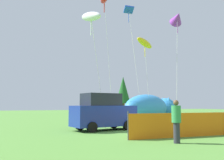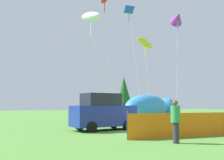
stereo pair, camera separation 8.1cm
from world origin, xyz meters
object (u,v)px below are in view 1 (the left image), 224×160
at_px(spectator_in_grey_shirt, 176,119).
at_px(kite_purple_delta, 177,18).
at_px(parked_car, 103,112).
at_px(kite_yellow_hero, 145,43).
at_px(kite_white_ghost, 91,17).
at_px(kite_blue_box, 129,12).
at_px(inflatable_cat, 151,109).
at_px(folding_chair, 184,121).

height_order(spectator_in_grey_shirt, kite_purple_delta, kite_purple_delta).
xyz_separation_m(parked_car, spectator_in_grey_shirt, (0.84, -6.06, -0.13)).
relative_size(kite_yellow_hero, kite_white_ghost, 0.99).
bearing_deg(kite_white_ghost, kite_yellow_hero, 33.53).
height_order(kite_yellow_hero, kite_blue_box, kite_blue_box).
distance_m(kite_yellow_hero, kite_blue_box, 3.64).
xyz_separation_m(parked_car, kite_purple_delta, (7.31, 1.77, 7.65)).
bearing_deg(kite_blue_box, spectator_in_grey_shirt, -109.39).
relative_size(inflatable_cat, spectator_in_grey_shirt, 4.62).
distance_m(folding_chair, spectator_in_grey_shirt, 5.83).
relative_size(parked_car, kite_purple_delta, 0.44).
relative_size(kite_purple_delta, kite_white_ghost, 1.20).
bearing_deg(kite_white_ghost, kite_purple_delta, 8.00).
bearing_deg(kite_blue_box, kite_yellow_hero, -51.06).
height_order(spectator_in_grey_shirt, kite_yellow_hero, kite_yellow_hero).
bearing_deg(kite_white_ghost, kite_blue_box, 44.55).
relative_size(inflatable_cat, kite_purple_delta, 0.86).
distance_m(folding_chair, kite_white_ghost, 9.01).
bearing_deg(kite_blue_box, parked_car, -129.20).
bearing_deg(spectator_in_grey_shirt, parked_car, 97.88).
xyz_separation_m(parked_car, kite_white_ghost, (-0.61, 0.66, 6.24)).
bearing_deg(kite_yellow_hero, parked_car, -140.16).
bearing_deg(kite_white_ghost, folding_chair, -24.36).
height_order(inflatable_cat, kite_purple_delta, kite_purple_delta).
bearing_deg(spectator_in_grey_shirt, kite_white_ghost, 102.21).
bearing_deg(kite_white_ghost, spectator_in_grey_shirt, -77.79).
distance_m(folding_chair, kite_purple_delta, 9.29).
bearing_deg(inflatable_cat, parked_car, -170.95).
bearing_deg(kite_yellow_hero, kite_white_ghost, -146.47).
height_order(inflatable_cat, kite_blue_box, kite_blue_box).
relative_size(folding_chair, kite_white_ghost, 0.11).
bearing_deg(inflatable_cat, kite_purple_delta, -118.60).
bearing_deg(folding_chair, kite_blue_box, 84.71).
height_order(inflatable_cat, kite_white_ghost, kite_white_ghost).
xyz_separation_m(spectator_in_grey_shirt, kite_white_ghost, (-1.45, 6.72, 6.37)).
bearing_deg(folding_chair, kite_yellow_hero, 76.18).
relative_size(spectator_in_grey_shirt, kite_white_ghost, 0.22).
relative_size(folding_chair, kite_blue_box, 0.08).
bearing_deg(kite_yellow_hero, kite_purple_delta, -72.17).
distance_m(parked_car, kite_white_ghost, 6.31).
bearing_deg(inflatable_cat, folding_chair, -137.70).
relative_size(spectator_in_grey_shirt, kite_yellow_hero, 0.22).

